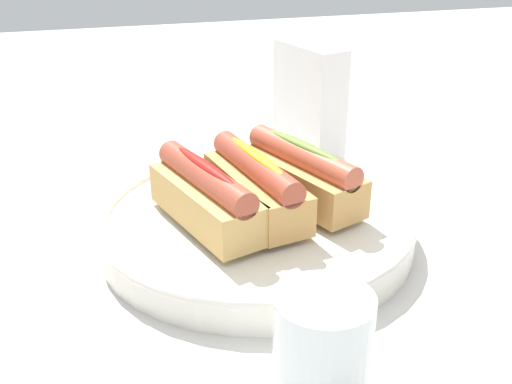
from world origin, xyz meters
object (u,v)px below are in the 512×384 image
at_px(serving_bowl, 256,224).
at_px(napkin_box, 309,100).
at_px(hotdog_back, 256,185).
at_px(hotdog_front, 206,197).
at_px(hotdog_side, 302,174).
at_px(water_glass, 327,358).

height_order(serving_bowl, napkin_box, napkin_box).
height_order(serving_bowl, hotdog_back, hotdog_back).
xyz_separation_m(hotdog_front, hotdog_side, (-0.03, 0.11, 0.00)).
distance_m(water_glass, napkin_box, 0.48).
bearing_deg(water_glass, napkin_box, 162.16).
bearing_deg(water_glass, hotdog_back, 176.85).
relative_size(hotdog_back, hotdog_side, 0.99).
distance_m(hotdog_front, hotdog_side, 0.11).
bearing_deg(serving_bowl, napkin_box, 148.59).
xyz_separation_m(hotdog_front, hotdog_back, (-0.01, 0.05, 0.00)).
xyz_separation_m(water_glass, napkin_box, (-0.45, 0.15, 0.04)).
bearing_deg(hotdog_back, napkin_box, 148.59).
bearing_deg(hotdog_side, hotdog_back, -75.32).
bearing_deg(napkin_box, water_glass, -34.59).
bearing_deg(hotdog_side, water_glass, -14.85).
relative_size(water_glass, napkin_box, 0.60).
relative_size(hotdog_front, hotdog_back, 1.01).
distance_m(hotdog_back, napkin_box, 0.26).
height_order(hotdog_side, water_glass, hotdog_side).
xyz_separation_m(hotdog_side, napkin_box, (-0.20, 0.08, 0.01)).
distance_m(serving_bowl, water_glass, 0.24).
height_order(hotdog_back, hotdog_side, same).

